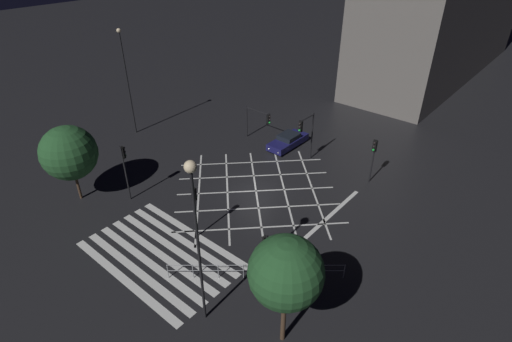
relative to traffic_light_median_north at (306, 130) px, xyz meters
name	(u,v)px	position (x,y,z in m)	size (l,w,h in m)	color
ground_plane	(256,191)	(-0.35, -6.06, -3.21)	(200.00, 200.00, 0.00)	black
road_markings	(204,230)	(-0.02, -12.00, -3.20)	(15.12, 19.85, 0.01)	silver
office_building	(450,4)	(-0.36, 33.48, 5.80)	(10.06, 38.45, 18.01)	slate
traffic_light_median_north	(306,130)	(0.00, 0.00, 0.00)	(0.36, 2.17, 4.39)	black
traffic_light_se_main	(265,249)	(5.95, -12.74, -0.87)	(0.39, 0.36, 3.27)	black
traffic_light_ne_cross	(374,152)	(5.79, 0.86, -0.49)	(0.36, 0.39, 3.79)	black
traffic_light_median_south	(194,202)	(0.10, -12.65, -0.42)	(0.36, 0.39, 3.89)	black
traffic_light_sw_cross	(125,162)	(-6.95, -12.95, 0.00)	(0.36, 0.39, 4.50)	black
traffic_light_nw_main	(260,119)	(-5.58, 0.69, -0.84)	(2.94, 0.36, 3.21)	black
street_lamp_east	(126,72)	(-16.36, -5.84, 2.97)	(0.40, 0.40, 10.11)	black
street_lamp_west	(195,213)	(5.23, -16.85, 3.71)	(0.56, 0.56, 9.58)	black
street_tree_near	(69,153)	(-9.96, -15.39, 0.72)	(3.99, 3.99, 5.92)	#473323
street_tree_far	(286,273)	(9.14, -15.25, 1.39)	(3.47, 3.47, 6.35)	#473323
waiting_car	(288,141)	(-2.87, 1.57, -2.62)	(1.73, 4.46, 1.24)	#191951
pedestrian_railing	(256,269)	(5.50, -13.00, -2.53)	(7.92, 6.69, 1.05)	#9EA0A5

